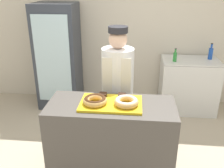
% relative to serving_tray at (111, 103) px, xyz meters
% --- Properties ---
extents(wall_back, '(8.00, 0.06, 2.70)m').
position_rel_serving_tray_xyz_m(wall_back, '(0.00, 2.13, 0.40)').
color(wall_back, beige).
rests_on(wall_back, ground_plane).
extents(display_counter, '(1.29, 0.56, 0.94)m').
position_rel_serving_tray_xyz_m(display_counter, '(0.00, 0.00, -0.48)').
color(display_counter, '#4C4742').
rests_on(display_counter, ground_plane).
extents(serving_tray, '(0.61, 0.39, 0.02)m').
position_rel_serving_tray_xyz_m(serving_tray, '(0.00, 0.00, 0.00)').
color(serving_tray, yellow).
rests_on(serving_tray, display_counter).
extents(donut_chocolate_glaze, '(0.24, 0.24, 0.07)m').
position_rel_serving_tray_xyz_m(donut_chocolate_glaze, '(-0.15, -0.04, 0.05)').
color(donut_chocolate_glaze, tan).
rests_on(donut_chocolate_glaze, serving_tray).
extents(donut_light_glaze, '(0.24, 0.24, 0.07)m').
position_rel_serving_tray_xyz_m(donut_light_glaze, '(0.15, -0.04, 0.05)').
color(donut_light_glaze, tan).
rests_on(donut_light_glaze, serving_tray).
extents(brownie_back_left, '(0.08, 0.08, 0.03)m').
position_rel_serving_tray_xyz_m(brownie_back_left, '(-0.10, 0.14, 0.03)').
color(brownie_back_left, black).
rests_on(brownie_back_left, serving_tray).
extents(brownie_back_right, '(0.08, 0.08, 0.03)m').
position_rel_serving_tray_xyz_m(brownie_back_right, '(0.10, 0.14, 0.03)').
color(brownie_back_right, black).
rests_on(brownie_back_right, serving_tray).
extents(baker_person, '(0.38, 0.38, 1.62)m').
position_rel_serving_tray_xyz_m(baker_person, '(0.02, 0.54, -0.10)').
color(baker_person, '#4C4C51').
rests_on(baker_person, ground_plane).
extents(beverage_fridge, '(0.69, 0.59, 1.76)m').
position_rel_serving_tray_xyz_m(beverage_fridge, '(-1.08, 1.77, -0.07)').
color(beverage_fridge, '#333842').
rests_on(beverage_fridge, ground_plane).
extents(chest_freezer, '(0.91, 0.60, 0.89)m').
position_rel_serving_tray_xyz_m(chest_freezer, '(1.13, 1.77, -0.50)').
color(chest_freezer, silver).
rests_on(chest_freezer, ground_plane).
extents(bottle_green, '(0.06, 0.06, 0.21)m').
position_rel_serving_tray_xyz_m(bottle_green, '(0.85, 1.66, 0.03)').
color(bottle_green, '#2D8C38').
rests_on(bottle_green, chest_freezer).
extents(bottle_blue, '(0.07, 0.07, 0.26)m').
position_rel_serving_tray_xyz_m(bottle_blue, '(1.43, 1.84, 0.05)').
color(bottle_blue, '#1E4CB2').
rests_on(bottle_blue, chest_freezer).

